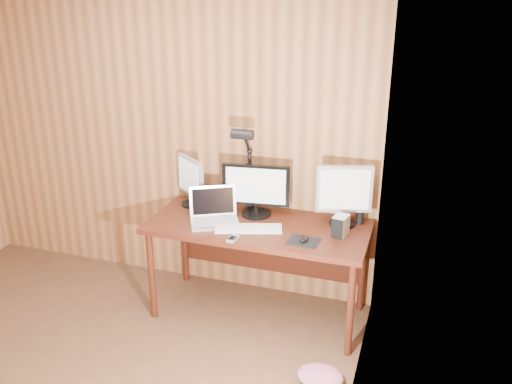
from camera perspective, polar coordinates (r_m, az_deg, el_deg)
The scene contains 13 objects.
desk at distance 4.05m, azimuth 0.54°, elevation -4.59°, with size 1.60×0.70×0.75m.
monitor_center at distance 4.02m, azimuth 0.01°, elevation 0.25°, with size 0.51×0.22×0.40m.
monitor_left at distance 4.23m, azimuth -6.88°, elevation 1.22°, with size 0.29×0.23×0.39m.
monitor_right at distance 3.89m, azimuth 9.25°, elevation -0.15°, with size 0.39×0.19×0.45m.
laptop at distance 3.98m, azimuth -4.44°, elevation -2.25°, with size 0.43×0.39×0.25m.
keyboard at distance 3.85m, azimuth -0.80°, elevation -3.84°, with size 0.49×0.28×0.02m.
mousepad at distance 3.69m, azimuth 5.02°, elevation -5.20°, with size 0.21×0.17×0.00m, color black.
mouse at distance 3.69m, azimuth 5.03°, elevation -4.93°, with size 0.06×0.10×0.03m, color black.
hard_drive at distance 3.79m, azimuth 8.88°, elevation -3.53°, with size 0.11×0.15×0.14m.
phone at distance 3.71m, azimuth -2.45°, elevation -4.95°, with size 0.06×0.12×0.02m.
speaker at distance 4.00m, azimuth 10.89°, elevation -2.44°, with size 0.05×0.05×0.13m, color black.
desk_lamp at distance 4.03m, azimuth -1.08°, elevation 3.78°, with size 0.16×0.23×0.70m.
fabric_pile at distance 3.66m, azimuth 6.78°, elevation -18.72°, with size 0.30×0.24×0.09m, color #B35776, non-canonical shape.
Camera 1 is at (2.02, -1.78, 2.38)m, focal length 38.00 mm.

